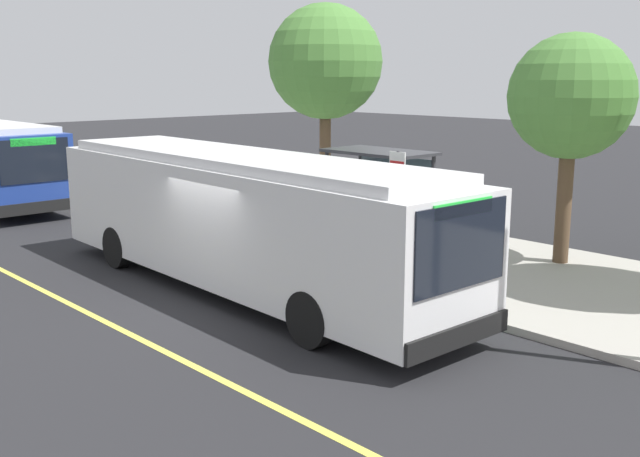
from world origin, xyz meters
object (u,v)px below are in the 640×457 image
Objects in this scene: waiting_bench at (375,223)px; pedestrian_commuter at (385,231)px; route_sign_post at (397,196)px; transit_bus_main at (241,216)px.

waiting_bench is 0.95× the size of pedestrian_commuter.
route_sign_post is 1.66× the size of pedestrian_commuter.
pedestrian_commuter is (2.44, -2.31, 0.48)m from waiting_bench.
pedestrian_commuter reaches higher than waiting_bench.
waiting_bench is at bearing 136.50° from pedestrian_commuter.
pedestrian_commuter is (-0.35, 0.02, -0.84)m from route_sign_post.
transit_bus_main is at bearing -80.12° from waiting_bench.
pedestrian_commuter is at bearing 176.82° from route_sign_post.
transit_bus_main is 7.01× the size of pedestrian_commuter.
transit_bus_main is 3.44m from route_sign_post.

